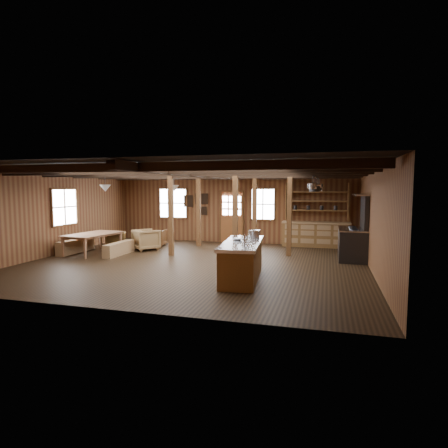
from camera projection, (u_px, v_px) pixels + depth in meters
The scene contains 22 objects.
room at pixel (195, 217), 11.13m from camera, with size 10.04×9.04×2.84m.
ceiling_joists at pixel (196, 174), 11.18m from camera, with size 9.80×8.82×0.18m.
timber_posts at pixel (229, 213), 12.99m from camera, with size 3.95×2.35×2.80m.
back_door at pixel (232, 221), 15.45m from camera, with size 1.02×0.08×2.15m.
window_back_left at pixel (173, 203), 16.08m from camera, with size 1.32×0.06×1.32m.
window_back_right at pixel (263, 204), 15.04m from camera, with size 1.02×0.06×1.32m.
window_left at pixel (64, 207), 12.91m from camera, with size 0.14×1.24×1.32m.
notice_boards at pixel (197, 203), 15.78m from camera, with size 1.08×0.03×0.90m.
back_counter at pixel (316, 231), 14.33m from camera, with size 2.55×0.60×2.45m.
pendant_lamps at pixel (142, 188), 12.61m from camera, with size 1.86×2.36×0.66m.
pot_rack at pixel (316, 186), 10.42m from camera, with size 0.40×3.00×0.41m.
kitchen_island at pixel (242, 260), 9.21m from camera, with size 1.12×2.57×1.20m.
step_stool at pixel (251, 263), 10.48m from camera, with size 0.38×0.27×0.34m, color #986F45.
commercial_range at pixel (354, 239), 11.75m from camera, with size 0.86×1.68×2.07m.
dining_table at pixel (94, 244), 12.86m from camera, with size 1.99×1.11×0.70m, color #9C6847.
bench_wall at pixel (76, 246), 13.07m from camera, with size 0.32×1.70×0.47m, color #986F45.
bench_aisle at pixel (119, 249), 12.62m from camera, with size 0.29×1.56×0.43m, color #986F45.
armchair_a at pixel (116, 240), 13.88m from camera, with size 0.68×0.70×0.64m, color brown.
armchair_b at pixel (156, 238), 14.58m from camera, with size 0.69×0.71×0.65m, color brown.
armchair_c at pixel (146, 240), 13.60m from camera, with size 0.81×0.84×0.76m, color olive.
counter_pot at pixel (254, 233), 10.10m from camera, with size 0.30×0.30×0.18m, color silver.
bowl at pixel (238, 239), 9.42m from camera, with size 0.25×0.25×0.06m, color silver.
Camera 1 is at (3.82, -10.46, 2.26)m, focal length 30.00 mm.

